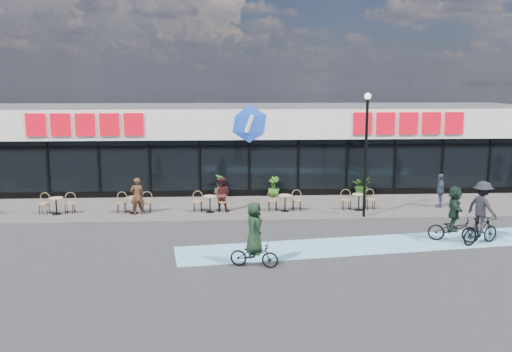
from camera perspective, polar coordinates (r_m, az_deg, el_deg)
The scene contains 19 objects.
ground at distance 20.94m, azimuth 0.18°, elevation -6.25°, with size 120.00×120.00×0.00m, color #28282B.
sidewalk at distance 25.28m, azimuth -0.45°, elevation -3.35°, with size 44.00×5.00×0.10m, color #56514C.
bike_lane at distance 20.15m, azimuth 11.96°, elevation -7.09°, with size 14.00×2.20×0.01m, color #6BACCA.
building at distance 30.24m, azimuth -0.97°, elevation 3.19°, with size 30.60×6.57×4.75m.
lamp_post at distance 23.31m, azimuth 11.51°, elevation 3.28°, with size 0.28×0.28×5.28m.
bistro_set_1 at distance 25.36m, azimuth -20.23°, elevation -2.74°, with size 1.54×0.62×0.90m.
bistro_set_2 at distance 24.59m, azimuth -12.72°, elevation -2.75°, with size 1.54×0.62×0.90m.
bistro_set_3 at distance 24.27m, azimuth -4.86°, elevation -2.71°, with size 1.54×0.62×0.90m.
bistro_set_4 at distance 24.41m, azimuth 3.05°, elevation -2.62°, with size 1.54×0.62×0.90m.
bistro_set_5 at distance 25.00m, azimuth 10.73°, elevation -2.48°, with size 1.54×0.62×0.90m.
potted_plant_left at distance 27.25m, azimuth -3.74°, elevation -1.07°, with size 0.65×0.65×1.15m, color #265418.
potted_plant_mid at distance 27.38m, azimuth 1.88°, elevation -1.13°, with size 0.58×0.58×1.04m, color #275719.
potted_plant_right at distance 28.01m, azimuth 11.07°, elevation -0.97°, with size 1.01×0.87×1.12m, color #264D16.
patron_left at distance 24.14m, azimuth -12.41°, elevation -2.09°, with size 0.60×0.39×1.64m, color #472B19.
patron_right at distance 24.30m, azimuth -3.64°, elevation -1.92°, with size 0.75×0.59×1.55m, color #461919.
pedestrian_a at distance 26.47m, azimuth 18.81°, elevation -1.45°, with size 0.92×0.38×1.56m, color #333E4F.
cyclist_a at distance 21.17m, azimuth 20.12°, elevation -4.16°, with size 1.90×1.60×2.09m.
cyclist_b at distance 21.13m, azimuth 22.66°, elevation -3.82°, with size 1.74×1.39×2.32m.
cyclist_c at distance 17.19m, azimuth -0.19°, elevation -6.86°, with size 1.64×0.94×2.11m.
Camera 1 is at (-1.24, -20.10, 5.74)m, focal length 38.00 mm.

